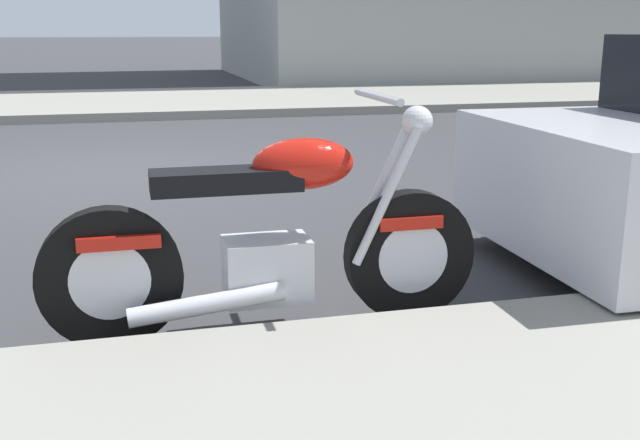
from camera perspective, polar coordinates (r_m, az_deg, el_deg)
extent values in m
plane|color=#333335|center=(7.85, -15.88, 3.30)|extent=(260.00, 260.00, 0.00)
cube|color=silver|center=(4.08, -16.90, -6.64)|extent=(0.12, 2.20, 0.01)
cylinder|color=black|center=(3.78, 6.71, -2.62)|extent=(0.65, 0.11, 0.65)
cylinder|color=silver|center=(3.78, 6.71, -2.62)|extent=(0.36, 0.12, 0.36)
cylinder|color=black|center=(3.54, -15.48, -4.20)|extent=(0.65, 0.11, 0.65)
cylinder|color=silver|center=(3.54, -15.48, -4.20)|extent=(0.36, 0.12, 0.36)
cube|color=silver|center=(3.60, -4.01, -3.69)|extent=(0.40, 0.26, 0.30)
cube|color=black|center=(3.46, -7.07, 2.98)|extent=(0.68, 0.22, 0.10)
ellipsoid|color=#B7190F|center=(3.51, -1.25, 4.25)|extent=(0.48, 0.24, 0.24)
cube|color=#B7190F|center=(3.49, -14.85, -1.37)|extent=(0.36, 0.18, 0.06)
cube|color=#B7190F|center=(3.72, 6.50, -0.02)|extent=(0.32, 0.16, 0.06)
cylinder|color=silver|center=(3.72, 4.34, 2.16)|extent=(0.34, 0.04, 0.65)
cylinder|color=silver|center=(3.59, 5.05, 1.71)|extent=(0.34, 0.04, 0.65)
cylinder|color=silver|center=(3.57, 4.34, 9.23)|extent=(0.04, 0.62, 0.04)
sphere|color=silver|center=(3.65, 7.31, 7.37)|extent=(0.15, 0.15, 0.15)
cylinder|color=silver|center=(3.46, -8.48, -6.26)|extent=(0.71, 0.09, 0.16)
cylinder|color=black|center=(5.51, 17.65, 1.98)|extent=(0.62, 0.23, 0.62)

